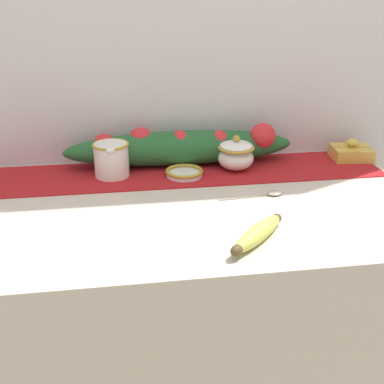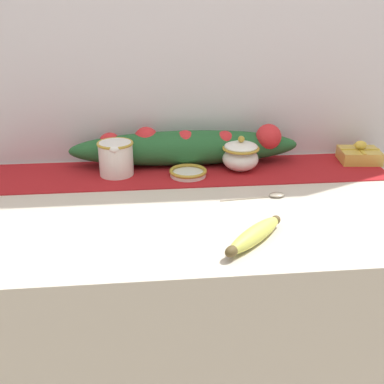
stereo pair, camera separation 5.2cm
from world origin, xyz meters
The scene contains 10 objects.
countertop centered at (0.00, 0.00, 0.45)m, with size 1.30×0.70×0.90m, color beige.
back_wall centered at (0.00, 0.37, 1.20)m, with size 2.10×0.04×2.40m, color silver.
table_runner centered at (0.00, 0.22, 0.91)m, with size 1.20×0.24×0.00m, color #A8191E.
cream_pitcher centered at (-0.21, 0.22, 0.96)m, with size 0.11×0.12×0.10m.
sugar_bowl centered at (0.16, 0.22, 0.95)m, with size 0.11×0.11×0.11m.
small_dish centered at (0.00, 0.19, 0.92)m, with size 0.11×0.11×0.02m.
banana centered at (0.11, -0.22, 0.92)m, with size 0.17×0.17×0.04m.
spoon centered at (0.21, 0.02, 0.91)m, with size 0.18×0.03×0.01m.
gift_box centered at (0.55, 0.26, 0.93)m, with size 0.13×0.12×0.07m.
poinsettia_garland centered at (0.00, 0.29, 0.97)m, with size 0.71×0.12×0.13m.
Camera 1 is at (-0.17, -1.12, 1.42)m, focal length 45.00 mm.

